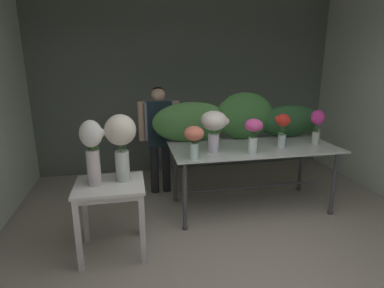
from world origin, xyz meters
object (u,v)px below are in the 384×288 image
Objects in this scene: vase_fuchsia_hydrangea at (253,132)px; vase_magenta_tulips at (317,123)px; vase_cream_lisianthus_tall at (121,139)px; vase_coral_stock at (194,138)px; vase_ivory_dahlias at (214,125)px; side_table_white at (110,194)px; vase_white_roses_tall at (92,149)px; florist at (159,129)px; vase_scarlet_lilies at (283,127)px; display_table_glass at (252,155)px.

vase_fuchsia_hydrangea is 0.93× the size of vase_magenta_tulips.
vase_coral_stock is at bearing 16.80° from vase_cream_lisianthus_tall.
vase_coral_stock is at bearing -142.77° from vase_ivory_dahlias.
side_table_white is 1.54× the size of vase_ivory_dahlias.
vase_ivory_dahlias is 0.78× the size of vase_white_roses_tall.
vase_cream_lisianthus_tall is (-2.45, -0.55, 0.05)m from vase_magenta_tulips.
florist is 3.52× the size of vase_magenta_tulips.
florist reaches higher than vase_scarlet_lilies.
vase_ivory_dahlias is at bearing -58.82° from florist.
florist is 2.13m from vase_magenta_tulips.
vase_cream_lisianthus_tall reaches higher than vase_fuchsia_hydrangea.
vase_coral_stock is at bearing -76.59° from florist.
vase_white_roses_tall is at bearing -167.46° from vase_magenta_tulips.
vase_cream_lisianthus_tall reaches higher than vase_magenta_tulips.
vase_scarlet_lilies is 0.63× the size of vase_cream_lisianthus_tall.
display_table_glass is 0.99m from vase_coral_stock.
vase_ivory_dahlias is at bearing 162.39° from vase_fuchsia_hydrangea.
florist is 1.45m from vase_fuchsia_hydrangea.
display_table_glass is 3.31× the size of vase_white_roses_tall.
vase_magenta_tulips reaches higher than side_table_white.
vase_ivory_dahlias is (-1.40, -0.10, 0.05)m from vase_magenta_tulips.
vase_fuchsia_hydrangea is 1.52m from vase_cream_lisianthus_tall.
vase_white_roses_tall reaches higher than vase_magenta_tulips.
vase_cream_lisianthus_tall reaches higher than vase_ivory_dahlias.
vase_cream_lisianthus_tall is (-0.50, -1.36, 0.23)m from florist.
vase_coral_stock is 0.37m from vase_ivory_dahlias.
side_table_white is 2.05× the size of vase_coral_stock.
vase_fuchsia_hydrangea reaches higher than vase_coral_stock.
vase_cream_lisianthus_tall is (0.13, 0.06, 0.54)m from side_table_white.
vase_scarlet_lilies is (0.34, -0.11, 0.38)m from display_table_glass.
display_table_glass is 2.03m from vase_white_roses_tall.
vase_fuchsia_hydrangea is 0.98× the size of vase_scarlet_lilies.
vase_scarlet_lilies is 2.02m from vase_cream_lisianthus_tall.
vase_scarlet_lilies is at bearing 12.85° from vase_coral_stock.
vase_fuchsia_hydrangea is 0.65× the size of vase_white_roses_tall.
vase_white_roses_tall is (-0.13, 0.00, 0.47)m from side_table_white.
vase_coral_stock is 0.56× the size of vase_cream_lisianthus_tall.
vase_scarlet_lilies is at bearing -174.81° from vase_magenta_tulips.
vase_cream_lisianthus_tall is at bearing -168.18° from vase_fuchsia_hydrangea.
display_table_glass is 5.00× the size of vase_scarlet_lilies.
vase_ivory_dahlias is at bearing -164.06° from display_table_glass.
side_table_white is 1.20× the size of vase_white_roses_tall.
vase_magenta_tulips is at bearing 10.60° from vase_coral_stock.
display_table_glass is 2.77× the size of side_table_white.
vase_white_roses_tall is (-0.76, -1.42, 0.16)m from florist.
vase_white_roses_tall is 0.95× the size of vase_cream_lisianthus_tall.
vase_ivory_dahlias is (1.19, 0.51, 0.54)m from side_table_white.
side_table_white is 0.56m from vase_cream_lisianthus_tall.
vase_magenta_tulips is at bearing -4.12° from display_table_glass.
vase_white_roses_tall reaches higher than display_table_glass.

